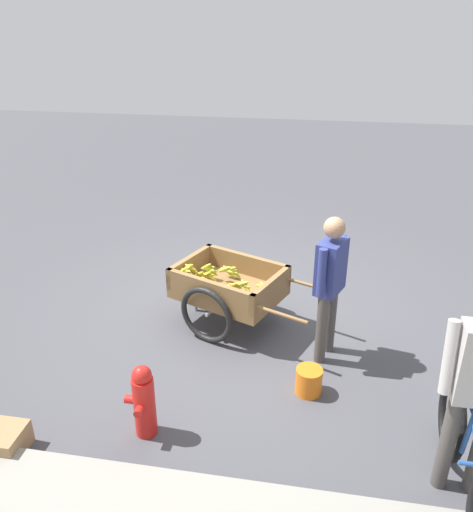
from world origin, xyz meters
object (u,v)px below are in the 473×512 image
Objects in this scene: fire_hydrant at (144,401)px; fruit_cart at (229,288)px; vendor_person at (330,278)px; bicycle at (467,467)px; plastic_bucket at (309,381)px.

fruit_cart is at bearing -101.64° from fire_hydrant.
bicycle is (-0.98, 1.62, -0.54)m from vendor_person.
bicycle is at bearing 173.42° from fire_hydrant.
fire_hydrant is at bearing 29.55° from plastic_bucket.
fire_hydrant is (2.41, -0.28, -0.02)m from bicycle.
fire_hydrant is 1.51m from plastic_bucket.
vendor_person is at bearing 157.81° from fruit_cart.
vendor_person is 0.91× the size of bicycle.
fire_hydrant is 2.65× the size of plastic_bucket.
fruit_cart is 2.71× the size of fire_hydrant.
bicycle is 2.48× the size of fire_hydrant.
plastic_bucket is at bearing 77.92° from vendor_person.
fruit_cart is 1.24m from vendor_person.
fire_hydrant reaches higher than plastic_bucket.
bicycle is 1.52m from plastic_bucket.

